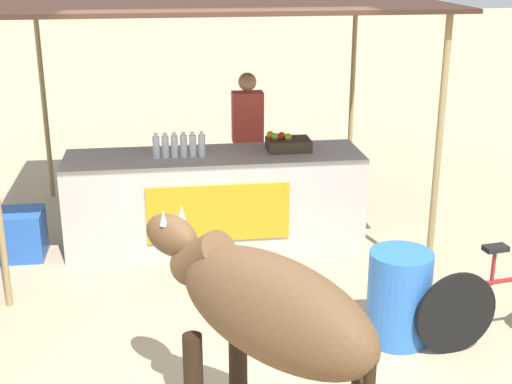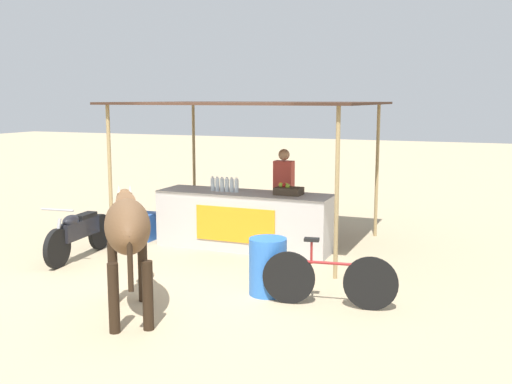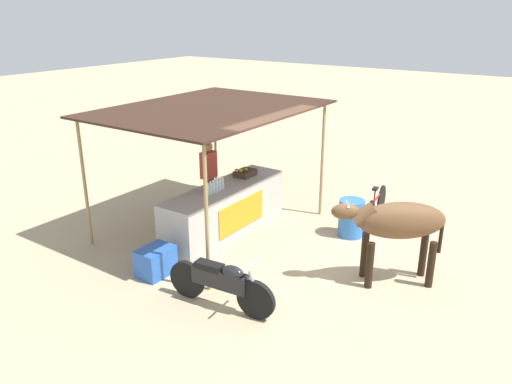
{
  "view_description": "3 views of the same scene",
  "coord_description": "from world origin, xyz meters",
  "px_view_note": "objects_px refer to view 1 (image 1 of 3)",
  "views": [
    {
      "loc": [
        -0.52,
        -4.7,
        2.95
      ],
      "look_at": [
        0.33,
        1.51,
        0.78
      ],
      "focal_mm": 50.0,
      "sensor_mm": 36.0,
      "label": 1
    },
    {
      "loc": [
        3.96,
        -6.96,
        2.52
      ],
      "look_at": [
        0.49,
        1.51,
        1.09
      ],
      "focal_mm": 42.0,
      "sensor_mm": 36.0,
      "label": 2
    },
    {
      "loc": [
        -7.18,
        -3.49,
        4.19
      ],
      "look_at": [
        -0.19,
        1.32,
        1.09
      ],
      "focal_mm": 35.0,
      "sensor_mm": 36.0,
      "label": 3
    }
  ],
  "objects_px": {
    "vendor_behind_counter": "(248,144)",
    "water_barrel": "(399,297)",
    "stall_counter": "(215,199)",
    "cooler_box": "(13,235)",
    "fruit_crate": "(287,144)",
    "cow": "(265,312)"
  },
  "relations": [
    {
      "from": "vendor_behind_counter",
      "to": "stall_counter",
      "type": "bearing_deg",
      "value": -120.01
    },
    {
      "from": "fruit_crate",
      "to": "cow",
      "type": "xyz_separation_m",
      "value": [
        -0.76,
        -3.49,
        0.0
      ]
    },
    {
      "from": "fruit_crate",
      "to": "vendor_behind_counter",
      "type": "height_order",
      "value": "vendor_behind_counter"
    },
    {
      "from": "fruit_crate",
      "to": "cooler_box",
      "type": "distance_m",
      "value": 2.89
    },
    {
      "from": "cow",
      "to": "cooler_box",
      "type": "bearing_deg",
      "value": 121.21
    },
    {
      "from": "stall_counter",
      "to": "fruit_crate",
      "type": "height_order",
      "value": "fruit_crate"
    },
    {
      "from": "fruit_crate",
      "to": "vendor_behind_counter",
      "type": "bearing_deg",
      "value": 114.99
    },
    {
      "from": "stall_counter",
      "to": "cooler_box",
      "type": "bearing_deg",
      "value": -177.25
    },
    {
      "from": "water_barrel",
      "to": "fruit_crate",
      "type": "bearing_deg",
      "value": 102.65
    },
    {
      "from": "cooler_box",
      "to": "cow",
      "type": "height_order",
      "value": "cow"
    },
    {
      "from": "vendor_behind_counter",
      "to": "cooler_box",
      "type": "xyz_separation_m",
      "value": [
        -2.46,
        -0.85,
        -0.61
      ]
    },
    {
      "from": "stall_counter",
      "to": "vendor_behind_counter",
      "type": "height_order",
      "value": "vendor_behind_counter"
    },
    {
      "from": "fruit_crate",
      "to": "cooler_box",
      "type": "relative_size",
      "value": 0.73
    },
    {
      "from": "fruit_crate",
      "to": "cow",
      "type": "distance_m",
      "value": 3.57
    },
    {
      "from": "vendor_behind_counter",
      "to": "water_barrel",
      "type": "height_order",
      "value": "vendor_behind_counter"
    },
    {
      "from": "cooler_box",
      "to": "vendor_behind_counter",
      "type": "bearing_deg",
      "value": 19.09
    },
    {
      "from": "stall_counter",
      "to": "cow",
      "type": "distance_m",
      "value": 3.48
    },
    {
      "from": "stall_counter",
      "to": "water_barrel",
      "type": "xyz_separation_m",
      "value": [
        1.25,
        -2.14,
        -0.11
      ]
    },
    {
      "from": "cooler_box",
      "to": "water_barrel",
      "type": "distance_m",
      "value": 3.86
    },
    {
      "from": "vendor_behind_counter",
      "to": "water_barrel",
      "type": "distance_m",
      "value": 3.04
    },
    {
      "from": "fruit_crate",
      "to": "water_barrel",
      "type": "distance_m",
      "value": 2.34
    },
    {
      "from": "vendor_behind_counter",
      "to": "fruit_crate",
      "type": "bearing_deg",
      "value": -65.01
    }
  ]
}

